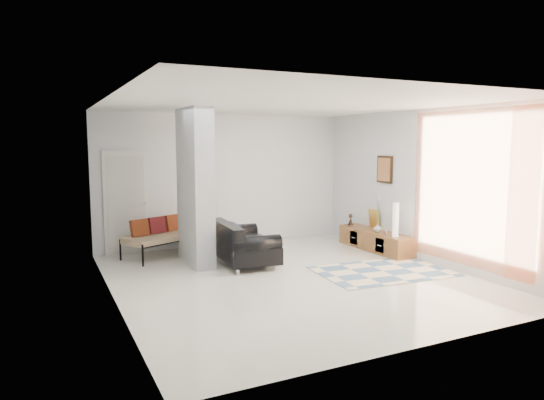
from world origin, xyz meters
name	(u,v)px	position (x,y,z in m)	size (l,w,h in m)	color
floor	(291,278)	(0.00, 0.00, 0.00)	(6.00, 6.00, 0.00)	silver
ceiling	(291,104)	(0.00, 0.00, 2.80)	(6.00, 6.00, 0.00)	white
wall_back	(225,180)	(0.00, 3.00, 1.40)	(6.00, 6.00, 0.00)	silver
wall_front	(426,219)	(0.00, -3.00, 1.40)	(6.00, 6.00, 0.00)	silver
wall_left	(112,202)	(-2.75, 0.00, 1.40)	(6.00, 6.00, 0.00)	silver
wall_right	(423,186)	(2.75, 0.00, 1.40)	(6.00, 6.00, 0.00)	silver
partition_column	(195,187)	(-1.10, 1.60, 1.40)	(0.35, 1.20, 2.80)	#A2A7A9
hallway_door	(126,203)	(-2.10, 2.96, 1.02)	(0.85, 0.06, 2.04)	white
curtain	(469,189)	(2.67, -1.15, 1.45)	(2.55, 2.55, 0.00)	orange
wall_art	(385,169)	(2.72, 1.06, 1.65)	(0.04, 0.45, 0.55)	#321E0D
media_console	(375,240)	(2.52, 1.06, 0.20)	(0.45, 1.95, 0.80)	brown
loveseat	(242,244)	(-0.36, 1.20, 0.36)	(0.99, 1.57, 0.76)	silver
daybed	(166,234)	(-1.44, 2.46, 0.42)	(1.87, 1.37, 0.77)	black
area_rug	(383,271)	(1.60, -0.36, 0.01)	(2.21, 1.47, 0.01)	beige
cylinder_lamp	(396,220)	(2.50, 0.42, 0.72)	(0.12, 0.12, 0.65)	beige
bronze_figurine	(351,220)	(2.47, 1.85, 0.52)	(0.12, 0.12, 0.24)	black
vase	(377,228)	(2.47, 0.92, 0.49)	(0.16, 0.16, 0.17)	silver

